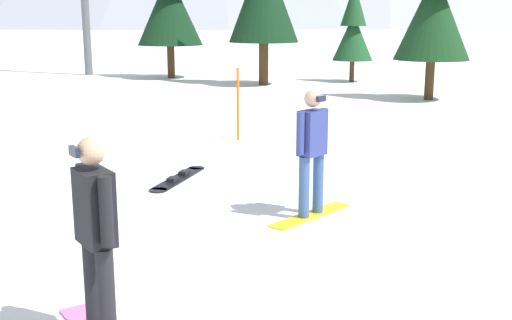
# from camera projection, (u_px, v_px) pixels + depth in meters

# --- Properties ---
(ground_plane) EXTENTS (800.00, 800.00, 0.00)m
(ground_plane) POSITION_uv_depth(u_px,v_px,m) (302.00, 297.00, 6.46)
(ground_plane) COLOR white
(snowboarder_foreground) EXTENTS (1.36, 1.19, 1.82)m
(snowboarder_foreground) POSITION_uv_depth(u_px,v_px,m) (96.00, 236.00, 5.36)
(snowboarder_foreground) COLOR pink
(snowboarder_foreground) RESTS_ON ground_plane
(snowboarder_midground) EXTENTS (0.93, 1.51, 1.79)m
(snowboarder_midground) POSITION_uv_depth(u_px,v_px,m) (312.00, 150.00, 8.83)
(snowboarder_midground) COLOR yellow
(snowboarder_midground) RESTS_ON ground_plane
(loose_snowboard_near_left) EXTENTS (0.33, 1.90, 0.09)m
(loose_snowboard_near_left) POSITION_uv_depth(u_px,v_px,m) (179.00, 178.00, 11.06)
(loose_snowboard_near_left) COLOR black
(loose_snowboard_near_left) RESTS_ON ground_plane
(trail_marker_pole) EXTENTS (0.06, 0.06, 1.63)m
(trail_marker_pole) POSITION_uv_depth(u_px,v_px,m) (238.00, 104.00, 14.36)
(trail_marker_pole) COLOR orange
(trail_marker_pole) RESTS_ON ground_plane
(pine_tree_tall) EXTENTS (1.68, 1.68, 4.08)m
(pine_tree_tall) POSITION_uv_depth(u_px,v_px,m) (353.00, 28.00, 26.62)
(pine_tree_tall) COLOR #472D19
(pine_tree_tall) RESTS_ON ground_plane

